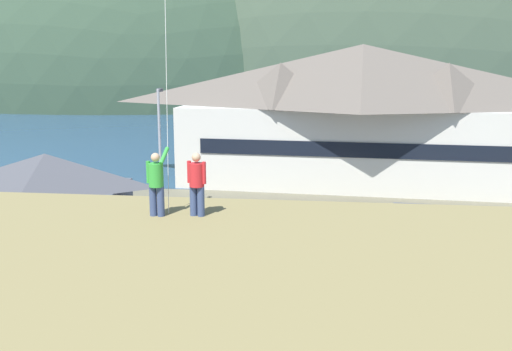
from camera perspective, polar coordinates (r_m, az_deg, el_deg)
name	(u,v)px	position (r m, az deg, el deg)	size (l,w,h in m)	color
ground_plane	(214,282)	(25.99, -4.25, -10.52)	(600.00, 600.00, 0.00)	#66604C
parking_lot_pad	(232,245)	(30.59, -2.44, -6.96)	(40.00, 20.00, 0.10)	slate
bay_water	(292,127)	(84.32, 3.61, 4.85)	(360.00, 84.00, 0.03)	navy
far_hill_east_peak	(126,101)	(142.95, -12.87, 7.30)	(106.50, 74.12, 79.22)	#334733
far_hill_center_saddle	(415,104)	(134.13, 15.60, 6.91)	(133.40, 62.76, 87.88)	#3D4C38
harbor_lodge	(361,110)	(46.21, 10.45, 6.42)	(30.01, 13.50, 10.91)	beige
storage_shed_near_lot	(48,201)	(30.87, -20.05, -2.45)	(8.56, 6.15, 5.12)	#474C56
wharf_dock	(263,152)	(59.43, 0.70, 2.41)	(3.20, 12.05, 0.70)	#70604C
moored_boat_wharfside	(229,149)	(58.75, -2.74, 2.65)	(2.79, 6.97, 2.16)	#23564C
moored_boat_outer_mooring	(298,148)	(59.50, 4.24, 2.75)	(3.48, 8.36, 2.16)	#A8A399
moored_boat_inner_slip	(232,147)	(60.16, -2.45, 2.87)	(2.05, 6.39, 2.16)	silver
parked_car_front_row_red	(278,226)	(30.49, 2.19, -5.02)	(4.31, 2.28, 1.82)	#9EA3A8
parked_car_back_row_right	(393,265)	(25.48, 13.54, -8.71)	(4.24, 2.13, 1.82)	#9EA3A8
parked_car_mid_row_far	(411,222)	(32.29, 15.20, -4.48)	(4.35, 2.37, 1.82)	slate
parked_car_mid_row_near	(226,252)	(26.50, -3.04, -7.60)	(4.20, 2.06, 1.82)	navy
parked_car_back_row_left	(155,218)	(32.31, -10.02, -4.24)	(4.20, 2.06, 1.82)	#9EA3A8
parking_light_pole	(160,144)	(36.01, -9.56, 3.14)	(0.24, 0.78, 7.89)	#ADADB2
person_kite_flyer	(156,182)	(15.64, -9.93, -0.62)	(0.56, 0.64, 1.86)	#384770
person_companion	(197,182)	(15.49, -5.93, -0.68)	(0.54, 0.40, 1.74)	#384770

